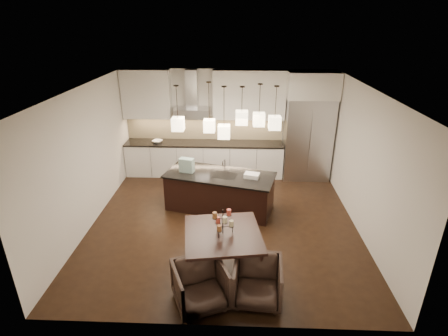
{
  "coord_description": "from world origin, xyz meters",
  "views": [
    {
      "loc": [
        0.26,
        -6.38,
        4.0
      ],
      "look_at": [
        0.0,
        0.2,
        1.15
      ],
      "focal_mm": 28.0,
      "sensor_mm": 36.0,
      "label": 1
    }
  ],
  "objects_px": {
    "refrigerator": "(307,139)",
    "armchair_right": "(258,282)",
    "island_body": "(220,192)",
    "dining_table": "(223,252)",
    "armchair_left": "(200,285)"
  },
  "relations": [
    {
      "from": "island_body",
      "to": "dining_table",
      "type": "height_order",
      "value": "island_body"
    },
    {
      "from": "refrigerator",
      "to": "armchair_left",
      "type": "height_order",
      "value": "refrigerator"
    },
    {
      "from": "refrigerator",
      "to": "armchair_right",
      "type": "bearing_deg",
      "value": -108.04
    },
    {
      "from": "armchair_right",
      "to": "island_body",
      "type": "bearing_deg",
      "value": 109.01
    },
    {
      "from": "island_body",
      "to": "armchair_left",
      "type": "distance_m",
      "value": 2.9
    },
    {
      "from": "island_body",
      "to": "armchair_left",
      "type": "height_order",
      "value": "island_body"
    },
    {
      "from": "island_body",
      "to": "armchair_right",
      "type": "distance_m",
      "value": 2.86
    },
    {
      "from": "armchair_left",
      "to": "armchair_right",
      "type": "bearing_deg",
      "value": -14.4
    },
    {
      "from": "refrigerator",
      "to": "armchair_right",
      "type": "relative_size",
      "value": 2.91
    },
    {
      "from": "refrigerator",
      "to": "island_body",
      "type": "xyz_separation_m",
      "value": [
        -2.21,
        -1.83,
        -0.67
      ]
    },
    {
      "from": "refrigerator",
      "to": "armchair_right",
      "type": "distance_m",
      "value": 4.89
    },
    {
      "from": "island_body",
      "to": "armchair_right",
      "type": "bearing_deg",
      "value": -60.85
    },
    {
      "from": "armchair_left",
      "to": "armchair_right",
      "type": "relative_size",
      "value": 1.03
    },
    {
      "from": "island_body",
      "to": "armchair_right",
      "type": "height_order",
      "value": "island_body"
    },
    {
      "from": "dining_table",
      "to": "refrigerator",
      "type": "bearing_deg",
      "value": 54.05
    }
  ]
}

